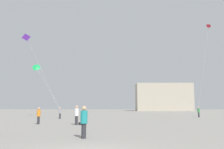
# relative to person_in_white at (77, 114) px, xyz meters

# --- Properties ---
(person_in_white) EXTENTS (0.40, 0.40, 1.84)m
(person_in_white) POSITION_rel_person_in_white_xyz_m (0.00, 0.00, 0.00)
(person_in_white) COLOR #2D2D33
(person_in_white) RESTS_ON ground_plane
(person_in_grey) EXTENTS (0.36, 0.36, 1.65)m
(person_in_grey) POSITION_rel_person_in_white_xyz_m (-4.80, 11.31, -0.10)
(person_in_grey) COLOR #2D2D33
(person_in_grey) RESTS_ON ground_plane
(person_in_teal) EXTENTS (0.38, 0.38, 1.77)m
(person_in_teal) POSITION_rel_person_in_white_xyz_m (2.41, -9.43, -0.04)
(person_in_teal) COLOR #2D2D33
(person_in_teal) RESTS_ON ground_plane
(person_in_orange) EXTENTS (0.37, 0.37, 1.68)m
(person_in_orange) POSITION_rel_person_in_white_xyz_m (-3.95, 0.66, -0.09)
(person_in_orange) COLOR #2D2D33
(person_in_orange) RESTS_ON ground_plane
(person_in_green) EXTENTS (0.37, 0.37, 1.68)m
(person_in_green) POSITION_rel_person_in_white_xyz_m (16.62, 17.19, -0.09)
(person_in_green) COLOR #2D2D33
(person_in_green) RESTS_ON ground_plane
(kite_crimson_delta) EXTENTS (2.10, 2.29, 13.81)m
(kite_crimson_delta) POSITION_rel_person_in_white_xyz_m (18.33, 15.47, 13.29)
(kite_crimson_delta) COLOR red
(kite_violet_delta) EXTENTS (4.18, 4.71, 9.88)m
(kite_violet_delta) POSITION_rel_person_in_white_xyz_m (-8.30, 7.07, 9.55)
(kite_violet_delta) COLOR purple
(kite_emerald_diamond) EXTENTS (7.11, 6.95, 8.04)m
(kite_emerald_diamond) POSITION_rel_person_in_white_xyz_m (-11.10, 17.64, 7.66)
(kite_emerald_diamond) COLOR green
(building_left_hall) EXTENTS (23.10, 10.95, 11.27)m
(building_left_hall) POSITION_rel_person_in_white_xyz_m (20.37, 77.32, 4.63)
(building_left_hall) COLOR #B2A893
(building_left_hall) RESTS_ON ground_plane
(handbag_beside_flyer) EXTENTS (0.35, 0.23, 0.24)m
(handbag_beside_flyer) POSITION_rel_person_in_white_xyz_m (0.35, 0.10, -0.89)
(handbag_beside_flyer) COLOR black
(handbag_beside_flyer) RESTS_ON ground_plane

